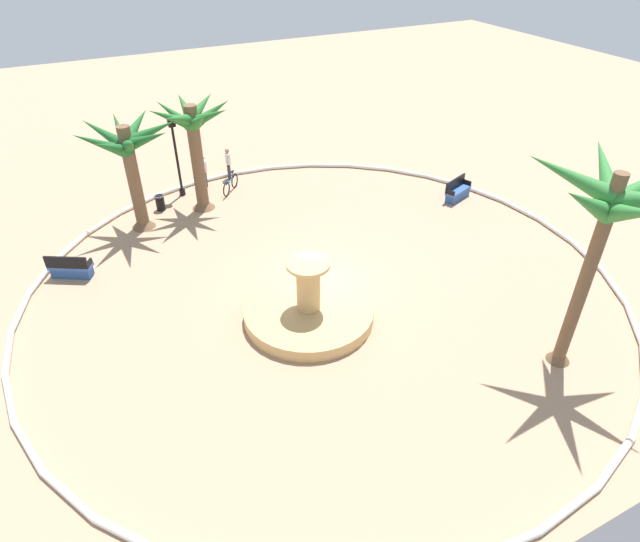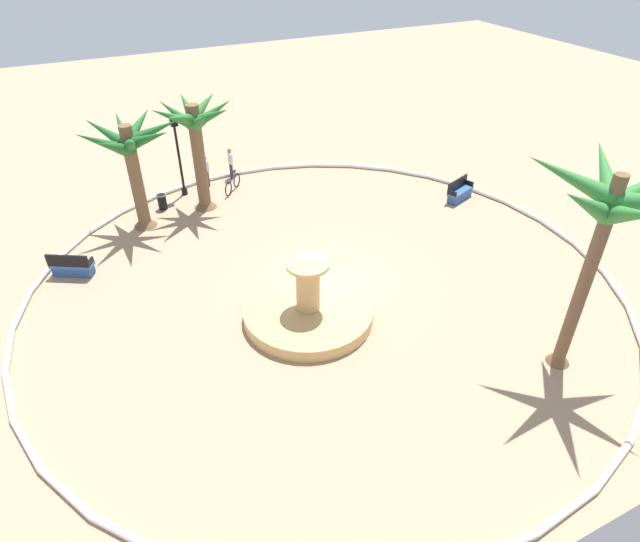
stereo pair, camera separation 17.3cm
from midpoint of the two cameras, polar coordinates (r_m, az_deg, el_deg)
ground_plane at (r=20.01m, az=0.74°, el=-1.40°), size 80.00×80.00×0.00m
plaza_curb at (r=19.95m, az=0.74°, el=-1.17°), size 21.64×21.64×0.20m
fountain at (r=18.26m, az=-0.98°, el=-4.20°), size 4.42×4.42×2.26m
palm_tree_near_fountain at (r=15.64m, az=28.67°, el=5.14°), size 4.49×4.30×6.57m
palm_tree_by_curb at (r=24.28m, az=-12.88°, el=14.25°), size 3.61×3.68×5.06m
palm_tree_mid_plaza at (r=23.39m, az=-19.33°, el=11.98°), size 4.19×4.12×4.79m
bench_east at (r=26.59m, az=14.78°, el=8.04°), size 1.67×1.04×1.00m
bench_west at (r=22.33m, az=-24.64°, el=0.36°), size 1.64×1.22×1.00m
lamppost at (r=26.25m, az=-14.70°, el=12.51°), size 0.32×0.32×4.01m
trash_bin at (r=25.87m, az=-16.25°, el=7.11°), size 0.46×0.46×0.73m
bicycle_red_frame at (r=26.83m, az=-9.08°, el=9.11°), size 1.19×1.32×0.94m
person_cyclist_helmet at (r=27.99m, az=-9.32°, el=11.39°), size 0.23×0.53×1.63m
person_cyclist_photo at (r=27.42m, az=-11.81°, el=10.59°), size 0.22×0.53×1.62m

